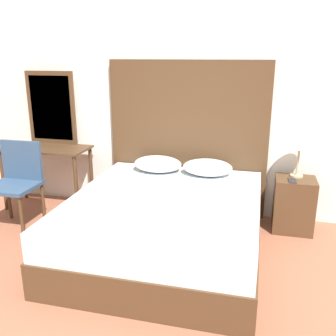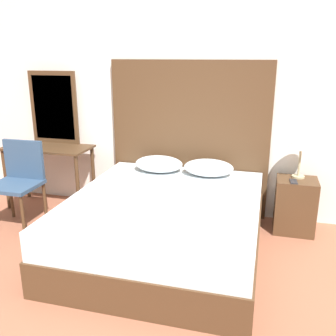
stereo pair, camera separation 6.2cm
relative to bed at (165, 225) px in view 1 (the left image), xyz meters
The scene contains 12 objects.
wall_back 1.54m from the bed, 87.18° to the left, with size 10.00×0.06×2.70m.
bed is the anchor object (origin of this frame).
headboard 1.19m from the bed, 90.00° to the left, with size 1.83×0.05×1.77m.
pillow_left 0.88m from the bed, 110.52° to the left, with size 0.54×0.40×0.17m.
pillow_right 0.88m from the bed, 69.48° to the left, with size 0.54×0.40×0.17m.
phone_on_bed 0.36m from the bed, 167.56° to the left, with size 0.15×0.16×0.01m.
nightstand 1.44m from the bed, 33.01° to the left, with size 0.41×0.36×0.58m.
table_lamp 1.64m from the bed, 35.22° to the left, with size 0.27×0.27×0.46m.
phone_on_nightstand 1.39m from the bed, 30.87° to the left, with size 0.08×0.15×0.01m.
vanity_desk 1.85m from the bed, 156.42° to the left, with size 1.04×0.48×0.77m.
vanity_mirror 2.13m from the bed, 150.51° to the left, with size 0.62×0.03×0.87m.
chair 1.75m from the bed, behind, with size 0.50×0.46×0.93m.
Camera 1 is at (0.75, -1.85, 1.83)m, focal length 40.00 mm.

